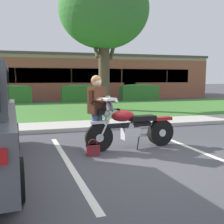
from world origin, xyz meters
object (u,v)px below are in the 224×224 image
motorcycle (134,127)px  rider_person (98,107)px  shade_tree (104,11)px  brick_building (65,77)px  hedge_right (139,92)px  handbag (93,149)px  hedge_center_left (12,94)px  hedge_center_right (80,93)px

motorcycle → rider_person: 1.03m
shade_tree → brick_building: 12.31m
motorcycle → hedge_right: 13.78m
handbag → brick_building: 19.97m
hedge_center_left → hedge_right: bearing=0.0°
rider_person → shade_tree: size_ratio=0.25×
hedge_center_right → hedge_right: bearing=-0.0°
rider_person → hedge_right: bearing=64.2°
shade_tree → brick_building: (-0.65, 11.88, -3.16)m
motorcycle → shade_tree: 8.89m
shade_tree → handbag: bearing=-106.3°
brick_building → hedge_center_right: bearing=-87.7°
rider_person → brick_building: bearing=85.6°
hedge_center_left → motorcycle: bearing=-74.5°
handbag → hedge_center_left: 13.35m
rider_person → hedge_center_left: rider_person is taller
motorcycle → hedge_center_right: motorcycle is taller
hedge_center_left → brick_building: (4.13, 6.72, 1.15)m
hedge_center_left → hedge_center_right: size_ratio=0.96×
motorcycle → hedge_center_left: 13.22m
hedge_center_right → handbag: bearing=-98.5°
handbag → brick_building: brick_building is taller
motorcycle → shade_tree: shade_tree is taller
hedge_center_left → brick_building: brick_building is taller
motorcycle → hedge_center_right: bearing=86.1°
shade_tree → hedge_center_right: size_ratio=2.71×
brick_building → handbag: bearing=-94.8°
handbag → hedge_right: size_ratio=0.13×
hedge_center_right → brick_building: bearing=92.3°
hedge_center_right → brick_building: (-0.27, 6.72, 1.15)m
motorcycle → handbag: motorcycle is taller
rider_person → handbag: size_ratio=4.74×
hedge_center_right → rider_person: bearing=-97.9°
handbag → hedge_right: 14.58m
shade_tree → hedge_right: (4.02, 5.16, -4.32)m
hedge_center_left → hedge_right: (8.80, 0.00, 0.00)m
motorcycle → hedge_right: bearing=67.5°
handbag → hedge_center_right: 13.27m
hedge_center_left → hedge_center_right: (4.40, 0.00, 0.00)m
motorcycle → handbag: (-1.08, -0.38, -0.34)m
rider_person → handbag: 0.94m
rider_person → brick_building: brick_building is taller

